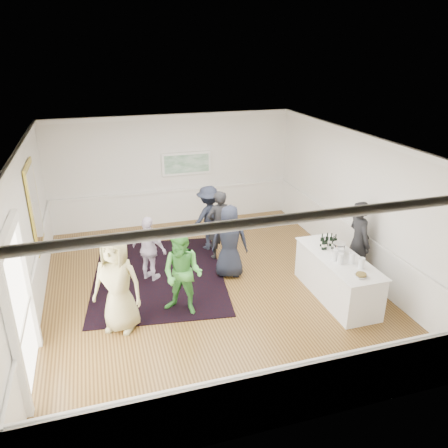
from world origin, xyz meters
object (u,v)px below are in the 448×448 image
object	(u,v)px
guest_tan	(118,283)
guest_navy	(230,242)
guest_green	(183,274)
guest_lilac	(149,249)
serving_table	(337,277)
guest_dark_b	(219,225)
ice_bucket	(339,249)
bartender	(359,242)
guest_dark_a	(209,218)
nut_bowl	(361,275)

from	to	relation	value
guest_tan	guest_navy	distance (m)	2.90
guest_green	guest_lilac	xyz separation A→B (m)	(-0.44, 1.50, -0.10)
serving_table	guest_lilac	world-z (taller)	guest_lilac
guest_navy	guest_dark_b	bearing A→B (deg)	-69.31
guest_navy	ice_bucket	world-z (taller)	guest_navy
bartender	guest_dark_b	size ratio (longest dim) A/B	1.09
guest_dark_b	ice_bucket	distance (m)	3.03
guest_green	guest_dark_a	size ratio (longest dim) A/B	1.01
bartender	guest_tan	world-z (taller)	guest_tan
guest_dark_b	guest_tan	bearing A→B (deg)	28.47
guest_tan	guest_green	bearing A→B (deg)	36.06
bartender	guest_dark_b	distance (m)	3.29
guest_lilac	bartender	bearing A→B (deg)	-153.19
ice_bucket	nut_bowl	bearing A→B (deg)	-95.86
guest_lilac	guest_navy	size ratio (longest dim) A/B	0.89
serving_table	guest_green	world-z (taller)	guest_green
ice_bucket	guest_lilac	bearing A→B (deg)	154.79
guest_dark_b	guest_navy	world-z (taller)	guest_dark_b
guest_lilac	guest_tan	bearing A→B (deg)	109.22
guest_lilac	ice_bucket	world-z (taller)	guest_lilac
bartender	guest_tan	size ratio (longest dim) A/B	1.00
guest_green	guest_dark_b	world-z (taller)	guest_dark_b
guest_green	guest_dark_a	xyz separation A→B (m)	(1.26, 2.72, -0.01)
serving_table	nut_bowl	size ratio (longest dim) A/B	9.99
serving_table	guest_dark_b	size ratio (longest dim) A/B	1.31
serving_table	guest_lilac	size ratio (longest dim) A/B	1.51
guest_dark_b	guest_green	bearing A→B (deg)	44.34
guest_green	guest_lilac	size ratio (longest dim) A/B	1.13
serving_table	guest_navy	distance (m)	2.45
guest_lilac	guest_dark_a	distance (m)	2.09
guest_navy	ice_bucket	xyz separation A→B (m)	(1.92, -1.41, 0.20)
guest_lilac	nut_bowl	world-z (taller)	guest_lilac
guest_lilac	guest_dark_b	bearing A→B (deg)	-116.46
guest_lilac	nut_bowl	distance (m)	4.51
serving_table	ice_bucket	size ratio (longest dim) A/B	8.81
guest_dark_a	guest_dark_b	xyz separation A→B (m)	(0.09, -0.60, 0.03)
nut_bowl	guest_dark_b	bearing A→B (deg)	118.24
guest_tan	ice_bucket	distance (m)	4.48
ice_bucket	guest_navy	bearing A→B (deg)	143.68
guest_tan	guest_green	xyz separation A→B (m)	(1.24, 0.18, -0.09)
guest_dark_a	guest_lilac	bearing A→B (deg)	15.96
guest_dark_a	guest_navy	distance (m)	1.54
serving_table	guest_dark_b	world-z (taller)	guest_dark_b
guest_green	ice_bucket	xyz separation A→B (m)	(3.24, -0.24, 0.18)
guest_tan	guest_dark_b	bearing A→B (deg)	69.34
guest_tan	nut_bowl	distance (m)	4.50
bartender	guest_dark_a	world-z (taller)	bartender
serving_table	guest_lilac	bearing A→B (deg)	152.78
guest_tan	guest_dark_a	world-z (taller)	guest_tan
guest_dark_a	bartender	bearing A→B (deg)	116.14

